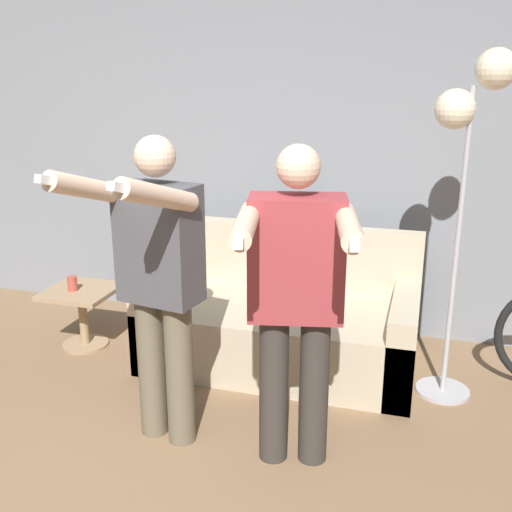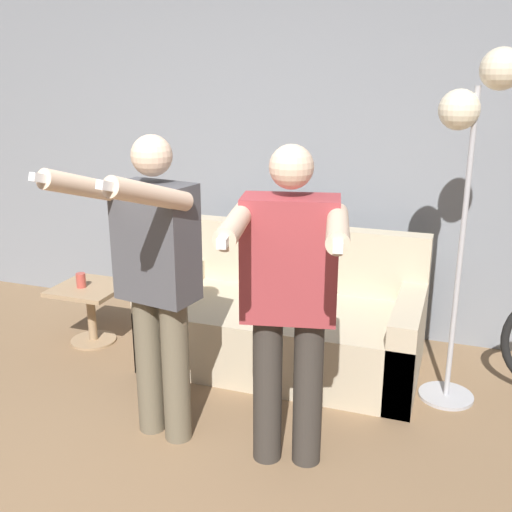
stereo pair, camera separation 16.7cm
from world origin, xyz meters
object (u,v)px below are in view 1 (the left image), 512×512
object	(u,v)px
person_right	(296,291)
floor_lamp	(471,132)
couch	(282,322)
person_left	(158,276)
cat	(304,215)
side_table	(82,305)
cup	(72,284)

from	to	relation	value
person_right	floor_lamp	xyz separation A→B (m)	(0.72, 0.89, 0.65)
couch	person_left	size ratio (longest dim) A/B	1.10
cat	person_right	bearing A→B (deg)	-79.40
cat	couch	bearing A→B (deg)	-99.61
side_table	cup	size ratio (longest dim) A/B	4.52
person_right	floor_lamp	world-z (taller)	floor_lamp
floor_lamp	cup	bearing A→B (deg)	-178.46
couch	cup	distance (m)	1.44
couch	cat	bearing A→B (deg)	80.39
couch	person_right	size ratio (longest dim) A/B	1.11
cat	side_table	world-z (taller)	cat
person_left	person_right	distance (m)	0.68
floor_lamp	couch	bearing A→B (deg)	172.07
person_right	cat	distance (m)	1.39
couch	floor_lamp	bearing A→B (deg)	-7.93
person_right	cat	world-z (taller)	person_right
floor_lamp	cup	size ratio (longest dim) A/B	19.47
side_table	cup	world-z (taller)	cup
person_right	floor_lamp	distance (m)	1.32
cat	person_left	bearing A→B (deg)	-107.14
person_left	cat	xyz separation A→B (m)	(0.42, 1.37, 0.02)
person_right	couch	bearing A→B (deg)	94.78
person_right	floor_lamp	bearing A→B (deg)	38.98
side_table	cup	bearing A→B (deg)	-134.71
person_right	cup	bearing A→B (deg)	142.40
couch	cup	size ratio (longest dim) A/B	17.06
cat	cup	xyz separation A→B (m)	(-1.47, -0.54, -0.45)
cat	side_table	size ratio (longest dim) A/B	1.13
couch	person_left	distance (m)	1.27
cat	cup	bearing A→B (deg)	-159.70
couch	cat	xyz separation A→B (m)	(0.06, 0.33, 0.65)
couch	side_table	xyz separation A→B (m)	(-1.38, -0.17, 0.03)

